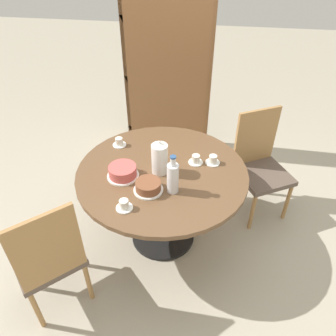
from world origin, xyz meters
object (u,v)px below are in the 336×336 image
at_px(chair_b, 48,257).
at_px(bookshelf, 168,75).
at_px(cup_d, 124,205).
at_px(cup_b, 213,160).
at_px(cake_main, 123,172).
at_px(chair_a, 260,164).
at_px(cup_a, 119,142).
at_px(cup_c, 196,160).
at_px(coffee_pot, 160,158).
at_px(cake_second, 148,187).
at_px(water_bottle, 173,177).

bearing_deg(chair_b, bookshelf, -145.87).
distance_m(chair_b, cup_d, 0.59).
height_order(chair_b, bookshelf, bookshelf).
xyz_separation_m(chair_b, cup_b, (0.99, 0.85, 0.26)).
bearing_deg(cake_main, bookshelf, 86.41).
xyz_separation_m(chair_b, cup_d, (0.45, 0.27, 0.26)).
bearing_deg(chair_b, chair_a, 176.98).
bearing_deg(cup_b, chair_b, -139.50).
distance_m(cup_a, cup_b, 0.78).
bearing_deg(cup_a, cup_c, -12.77).
distance_m(coffee_pot, cup_a, 0.50).
distance_m(chair_b, cup_b, 1.33).
xyz_separation_m(cake_second, cup_a, (-0.34, 0.51, -0.01)).
bearing_deg(cake_second, cake_main, 149.70).
bearing_deg(cup_a, cup_d, -72.19).
xyz_separation_m(chair_b, coffee_pot, (0.61, 0.68, 0.36)).
bearing_deg(bookshelf, cup_a, 78.61).
height_order(chair_a, cup_c, chair_a).
relative_size(bookshelf, cake_main, 7.76).
relative_size(chair_b, cup_a, 8.68).
relative_size(bookshelf, cup_c, 16.11).
relative_size(chair_b, cup_d, 8.68).
distance_m(water_bottle, cup_d, 0.37).
bearing_deg(cup_c, coffee_pot, -149.38).
xyz_separation_m(coffee_pot, cup_a, (-0.39, 0.29, -0.10)).
bearing_deg(bookshelf, cup_c, 107.61).
bearing_deg(chair_a, cup_c, -174.10).
relative_size(coffee_pot, cake_second, 1.32).
relative_size(cake_main, cup_a, 2.07).
distance_m(chair_b, bookshelf, 2.20).
height_order(bookshelf, cake_main, bookshelf).
height_order(chair_b, coffee_pot, coffee_pot).
distance_m(bookshelf, cup_d, 1.85).
xyz_separation_m(chair_a, cup_a, (-1.19, -0.24, 0.26)).
relative_size(chair_a, cake_main, 4.18).
bearing_deg(cup_a, chair_a, 11.33).
relative_size(cup_c, cup_d, 1.00).
height_order(cake_second, cup_c, cake_second).
distance_m(bookshelf, cake_main, 1.54).
relative_size(cake_main, cup_d, 2.07).
bearing_deg(cup_a, cake_main, -70.97).
xyz_separation_m(chair_a, cup_c, (-0.55, -0.38, 0.26)).
bearing_deg(cup_b, cup_d, -133.29).
distance_m(chair_b, coffee_pot, 0.98).
distance_m(cup_a, cup_d, 0.74).
bearing_deg(coffee_pot, chair_b, -131.87).
bearing_deg(cup_b, cup_a, 170.43).
height_order(bookshelf, water_bottle, bookshelf).
distance_m(chair_a, cake_main, 1.25).
relative_size(chair_b, coffee_pot, 3.57).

